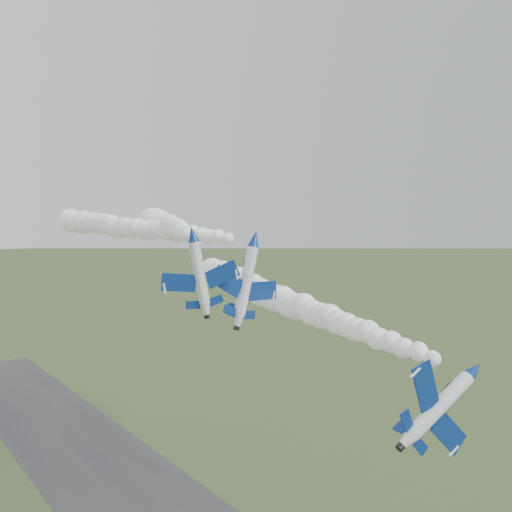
# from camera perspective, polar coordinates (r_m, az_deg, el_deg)

# --- Properties ---
(jet_lead) EXTENTS (5.90, 12.72, 8.95)m
(jet_lead) POSITION_cam_1_polar(r_m,az_deg,el_deg) (61.40, 21.09, -10.59)
(jet_lead) COLOR white
(smoke_trail_jet_lead) EXTENTS (15.44, 72.88, 5.86)m
(smoke_trail_jet_lead) POSITION_cam_1_polar(r_m,az_deg,el_deg) (91.83, 3.02, -4.51)
(smoke_trail_jet_lead) COLOR white
(jet_pair_left) EXTENTS (10.27, 11.96, 3.36)m
(jet_pair_left) POSITION_cam_1_polar(r_m,az_deg,el_deg) (74.46, -6.36, 2.24)
(jet_pair_left) COLOR white
(smoke_trail_jet_pair_left) EXTENTS (27.08, 56.73, 5.70)m
(smoke_trail_jet_pair_left) POSITION_cam_1_polar(r_m,az_deg,el_deg) (106.26, -8.98, 3.05)
(smoke_trail_jet_pair_left) COLOR white
(jet_pair_right) EXTENTS (11.65, 14.38, 4.40)m
(jet_pair_right) POSITION_cam_1_polar(r_m,az_deg,el_deg) (80.40, -0.07, 1.75)
(jet_pair_right) COLOR white
(smoke_trail_jet_pair_right) EXTENTS (11.29, 69.24, 5.03)m
(smoke_trail_jet_pair_right) POSITION_cam_1_polar(r_m,az_deg,el_deg) (112.84, -12.47, 2.81)
(smoke_trail_jet_pair_right) COLOR white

